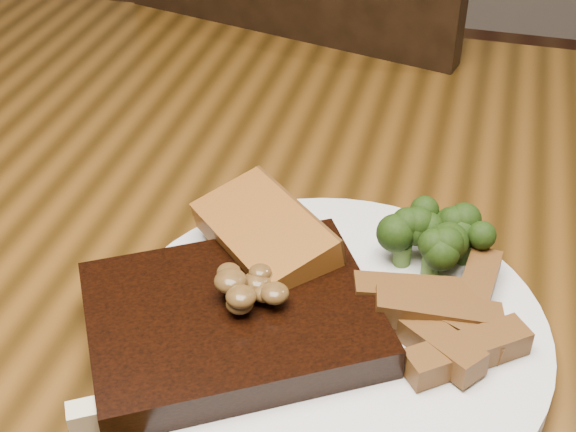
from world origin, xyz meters
name	(u,v)px	position (x,y,z in m)	size (l,w,h in m)	color
dining_table	(268,341)	(0.00, 0.00, 0.66)	(1.60, 0.90, 0.75)	#503110
chair_far	(324,162)	(-0.07, 0.53, 0.50)	(0.51, 0.51, 0.90)	black
plate	(330,335)	(0.07, -0.08, 0.76)	(0.29, 0.29, 0.01)	silver
steak	(232,320)	(0.01, -0.10, 0.78)	(0.19, 0.14, 0.03)	black
steak_bone	(200,397)	(0.01, -0.16, 0.77)	(0.15, 0.01, 0.02)	beige
mushroom_pile	(251,280)	(0.02, -0.09, 0.80)	(0.06, 0.06, 0.03)	brown
garlic_bread	(265,256)	(0.01, -0.03, 0.77)	(0.11, 0.06, 0.02)	brown
potato_wedges	(453,337)	(0.15, -0.07, 0.77)	(0.11, 0.11, 0.02)	brown
broccoli_cluster	(429,248)	(0.12, 0.00, 0.78)	(0.08, 0.08, 0.04)	#1C330B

